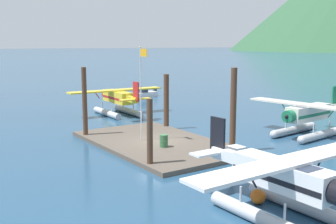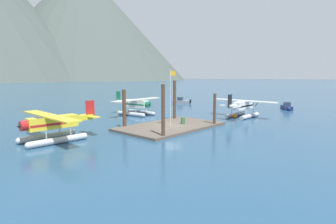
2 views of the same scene
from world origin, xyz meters
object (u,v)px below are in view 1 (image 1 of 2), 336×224
fuel_drum (164,141)px  mooring_buoy (258,197)px  flagpole (142,84)px  seaplane_yellow_port_fwd (117,100)px  boat_white_open_west (143,94)px  seaplane_white_stbd_aft (283,183)px  seaplane_cream_bow_right (308,117)px

fuel_drum → mooring_buoy: 10.76m
flagpole → seaplane_yellow_port_fwd: flagpole is taller
boat_white_open_west → seaplane_yellow_port_fwd: bearing=-41.5°
flagpole → fuel_drum: (2.62, 0.22, -3.84)m
fuel_drum → mooring_buoy: (10.61, -1.75, -0.38)m
seaplane_white_stbd_aft → mooring_buoy: bearing=167.8°
seaplane_cream_bow_right → boat_white_open_west: seaplane_cream_bow_right is taller
flagpole → seaplane_white_stbd_aft: flagpole is taller
fuel_drum → boat_white_open_west: (-26.32, 14.08, -0.25)m
flagpole → boat_white_open_west: size_ratio=1.45×
flagpole → seaplane_cream_bow_right: size_ratio=0.67×
seaplane_cream_bow_right → boat_white_open_west: bearing=176.6°
mooring_buoy → seaplane_cream_bow_right: size_ratio=0.07×
flagpole → fuel_drum: flagpole is taller
seaplane_cream_bow_right → seaplane_yellow_port_fwd: size_ratio=1.00×
mooring_buoy → seaplane_white_stbd_aft: 2.16m
seaplane_yellow_port_fwd → seaplane_white_stbd_aft: bearing=-13.1°
mooring_buoy → seaplane_white_stbd_aft: seaplane_white_stbd_aft is taller
mooring_buoy → boat_white_open_west: (-36.92, 15.82, 0.13)m
seaplane_yellow_port_fwd → boat_white_open_west: bearing=138.5°
seaplane_cream_bow_right → seaplane_yellow_port_fwd: 19.61m
seaplane_yellow_port_fwd → seaplane_cream_bow_right: bearing=24.3°
seaplane_white_stbd_aft → fuel_drum: bearing=170.2°
seaplane_yellow_port_fwd → fuel_drum: bearing=-15.7°
boat_white_open_west → seaplane_white_stbd_aft: bearing=-22.7°
fuel_drum → seaplane_yellow_port_fwd: size_ratio=0.08×
seaplane_white_stbd_aft → flagpole: bearing=172.8°
mooring_buoy → seaplane_white_stbd_aft: (1.74, -0.37, 1.22)m
seaplane_white_stbd_aft → seaplane_yellow_port_fwd: bearing=166.9°
flagpole → mooring_buoy: bearing=-6.6°
seaplane_cream_bow_right → seaplane_white_stbd_aft: 17.42m
seaplane_cream_bow_right → flagpole: bearing=-112.7°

